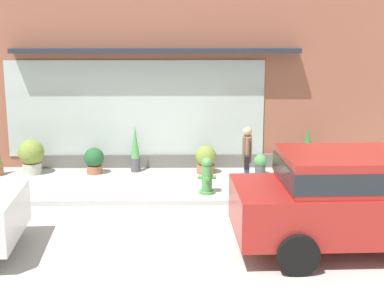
# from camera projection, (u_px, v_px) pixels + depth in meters

# --- Properties ---
(ground_plane) EXTENTS (60.00, 60.00, 0.00)m
(ground_plane) POSITION_uv_depth(u_px,v_px,m) (151.00, 201.00, 11.79)
(ground_plane) COLOR #B2AFA8
(curb_strip) EXTENTS (14.00, 0.24, 0.12)m
(curb_strip) POSITION_uv_depth(u_px,v_px,m) (151.00, 202.00, 11.58)
(curb_strip) COLOR #B2B2AD
(curb_strip) RESTS_ON ground_plane
(storefront) EXTENTS (14.00, 0.81, 4.59)m
(storefront) POSITION_uv_depth(u_px,v_px,m) (157.00, 83.00, 14.43)
(storefront) COLOR #935642
(storefront) RESTS_ON ground_plane
(fire_hydrant) EXTENTS (0.42, 0.39, 0.84)m
(fire_hydrant) POSITION_uv_depth(u_px,v_px,m) (207.00, 176.00, 12.30)
(fire_hydrant) COLOR #4C8C47
(fire_hydrant) RESTS_ON ground_plane
(pedestrian_with_handbag) EXTENTS (0.22, 0.65, 1.55)m
(pedestrian_with_handbag) POSITION_uv_depth(u_px,v_px,m) (247.00, 156.00, 12.12)
(pedestrian_with_handbag) COLOR #475675
(pedestrian_with_handbag) RESTS_ON ground_plane
(parked_car_red) EXTENTS (4.59, 2.11, 1.69)m
(parked_car_red) POSITION_uv_depth(u_px,v_px,m) (365.00, 196.00, 9.04)
(parked_car_red) COLOR maroon
(parked_car_red) RESTS_ON ground_plane
(potted_plant_low_front) EXTENTS (0.52, 0.52, 0.69)m
(potted_plant_low_front) POSITION_uv_depth(u_px,v_px,m) (94.00, 160.00, 13.98)
(potted_plant_low_front) COLOR #9E6042
(potted_plant_low_front) RESTS_ON ground_plane
(potted_plant_trailing_edge) EXTENTS (0.54, 0.54, 0.72)m
(potted_plant_trailing_edge) POSITION_uv_depth(u_px,v_px,m) (206.00, 159.00, 14.02)
(potted_plant_trailing_edge) COLOR #9E6042
(potted_plant_trailing_edge) RESTS_ON ground_plane
(potted_plant_window_left) EXTENTS (0.33, 0.33, 0.52)m
(potted_plant_window_left) POSITION_uv_depth(u_px,v_px,m) (260.00, 164.00, 13.92)
(potted_plant_window_left) COLOR #4C4C51
(potted_plant_window_left) RESTS_ON ground_plane
(potted_plant_corner_tall) EXTENTS (0.46, 0.46, 1.14)m
(potted_plant_corner_tall) POSITION_uv_depth(u_px,v_px,m) (307.00, 152.00, 14.10)
(potted_plant_corner_tall) COLOR #B7B2A3
(potted_plant_corner_tall) RESTS_ON ground_plane
(potted_plant_window_center) EXTENTS (0.66, 0.66, 0.90)m
(potted_plant_window_center) POSITION_uv_depth(u_px,v_px,m) (31.00, 155.00, 13.93)
(potted_plant_window_center) COLOR #B7B2A3
(potted_plant_window_center) RESTS_ON ground_plane
(potted_plant_window_right) EXTENTS (0.25, 0.25, 1.23)m
(potted_plant_window_right) POSITION_uv_depth(u_px,v_px,m) (135.00, 150.00, 14.13)
(potted_plant_window_right) COLOR #4C4C51
(potted_plant_window_right) RESTS_ON ground_plane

